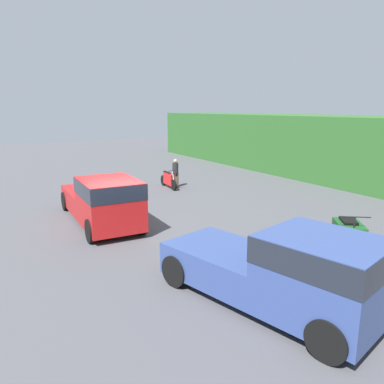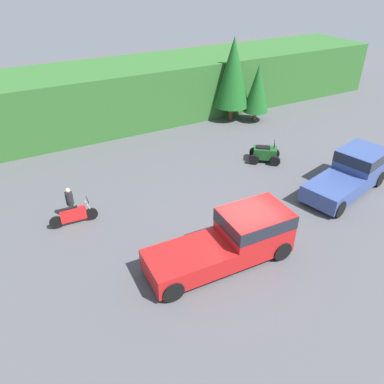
{
  "view_description": "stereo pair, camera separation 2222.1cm",
  "coord_description": "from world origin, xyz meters",
  "px_view_note": "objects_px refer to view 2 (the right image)",
  "views": [
    {
      "loc": [
        13.05,
        -4.54,
        4.52
      ],
      "look_at": [
        -0.62,
        3.44,
        0.95
      ],
      "focal_mm": 35.0,
      "sensor_mm": 36.0,
      "label": 1
    },
    {
      "loc": [
        -7.77,
        -9.67,
        10.33
      ],
      "look_at": [
        -0.62,
        3.44,
        0.95
      ],
      "focal_mm": 35.0,
      "sensor_mm": 36.0,
      "label": 2
    }
  ],
  "objects_px": {
    "pickup_truck_second": "(352,171)",
    "rider_person": "(70,202)",
    "quad_atv": "(265,154)",
    "dirt_bike": "(74,215)",
    "pickup_truck_red": "(234,238)"
  },
  "relations": [
    {
      "from": "pickup_truck_second",
      "to": "rider_person",
      "type": "bearing_deg",
      "value": 148.32
    },
    {
      "from": "pickup_truck_second",
      "to": "quad_atv",
      "type": "bearing_deg",
      "value": 98.33
    },
    {
      "from": "dirt_bike",
      "to": "quad_atv",
      "type": "relative_size",
      "value": 0.99
    },
    {
      "from": "dirt_bike",
      "to": "rider_person",
      "type": "distance_m",
      "value": 0.63
    },
    {
      "from": "quad_atv",
      "to": "rider_person",
      "type": "height_order",
      "value": "rider_person"
    },
    {
      "from": "pickup_truck_red",
      "to": "quad_atv",
      "type": "height_order",
      "value": "pickup_truck_red"
    },
    {
      "from": "pickup_truck_red",
      "to": "rider_person",
      "type": "relative_size",
      "value": 3.6
    },
    {
      "from": "quad_atv",
      "to": "rider_person",
      "type": "distance_m",
      "value": 11.46
    },
    {
      "from": "pickup_truck_second",
      "to": "quad_atv",
      "type": "relative_size",
      "value": 2.55
    },
    {
      "from": "pickup_truck_second",
      "to": "pickup_truck_red",
      "type": "bearing_deg",
      "value": 176.66
    },
    {
      "from": "pickup_truck_red",
      "to": "dirt_bike",
      "type": "relative_size",
      "value": 2.75
    },
    {
      "from": "pickup_truck_red",
      "to": "dirt_bike",
      "type": "distance_m",
      "value": 7.4
    },
    {
      "from": "rider_person",
      "to": "pickup_truck_red",
      "type": "bearing_deg",
      "value": -30.22
    },
    {
      "from": "pickup_truck_second",
      "to": "rider_person",
      "type": "distance_m",
      "value": 14.01
    },
    {
      "from": "pickup_truck_red",
      "to": "dirt_bike",
      "type": "xyz_separation_m",
      "value": [
        -5.06,
        5.37,
        -0.58
      ]
    }
  ]
}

